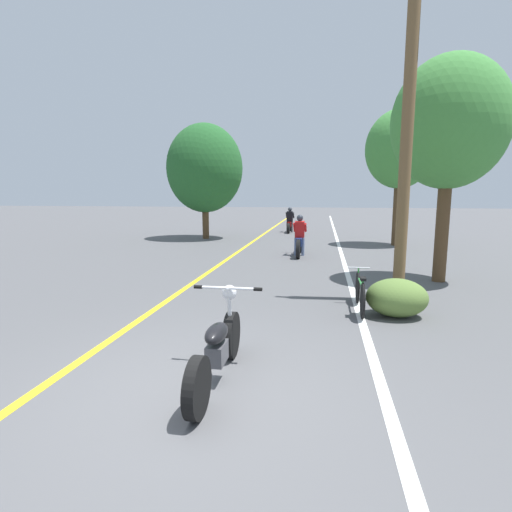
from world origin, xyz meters
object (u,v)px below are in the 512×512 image
at_px(roadside_tree_right_near, 450,124).
at_px(bicycle_parked, 360,292).
at_px(roadside_tree_right_far, 400,150).
at_px(roadside_tree_left, 205,169).
at_px(motorcycle_foreground, 218,347).
at_px(motorcycle_rider_lead, 300,240).
at_px(utility_pole, 407,130).
at_px(motorcycle_rider_far, 290,223).

xyz_separation_m(roadside_tree_right_near, bicycle_parked, (-2.23, -2.96, -3.54)).
bearing_deg(roadside_tree_right_far, roadside_tree_left, 172.32).
distance_m(roadside_tree_right_far, motorcycle_foreground, 14.63).
bearing_deg(bicycle_parked, motorcycle_foreground, -120.47).
height_order(roadside_tree_right_near, roadside_tree_left, roadside_tree_left).
bearing_deg(bicycle_parked, motorcycle_rider_lead, 102.99).
distance_m(roadside_tree_right_near, roadside_tree_right_far, 7.25).
relative_size(roadside_tree_right_near, motorcycle_foreground, 2.56).
distance_m(utility_pole, motorcycle_rider_far, 15.17).
height_order(utility_pole, motorcycle_foreground, utility_pole).
xyz_separation_m(motorcycle_rider_far, bicycle_parked, (2.60, -15.35, -0.19)).
xyz_separation_m(roadside_tree_left, motorcycle_rider_lead, (4.91, -4.70, -2.86)).
distance_m(roadside_tree_right_near, motorcycle_foreground, 8.28).
xyz_separation_m(roadside_tree_right_far, motorcycle_foreground, (-4.32, -13.51, -3.61)).
xyz_separation_m(motorcycle_foreground, motorcycle_rider_far, (-0.66, 18.64, 0.12)).
bearing_deg(utility_pole, roadside_tree_left, 124.77).
bearing_deg(roadside_tree_right_far, bicycle_parked, -103.11).
bearing_deg(motorcycle_rider_far, motorcycle_foreground, -87.96).
xyz_separation_m(roadside_tree_right_far, roadside_tree_left, (-8.83, 1.19, -0.62)).
bearing_deg(roadside_tree_right_near, motorcycle_foreground, -123.66).
bearing_deg(utility_pole, bicycle_parked, -134.64).
bearing_deg(motorcycle_foreground, roadside_tree_right_near, 56.34).
distance_m(motorcycle_foreground, bicycle_parked, 3.82).
height_order(roadside_tree_right_near, motorcycle_rider_lead, roadside_tree_right_near).
height_order(motorcycle_foreground, motorcycle_rider_far, motorcycle_rider_far).
bearing_deg(utility_pole, roadside_tree_right_far, 80.77).
relative_size(roadside_tree_right_near, motorcycle_rider_lead, 2.56).
bearing_deg(roadside_tree_left, roadside_tree_right_near, -44.18).
height_order(roadside_tree_right_far, motorcycle_foreground, roadside_tree_right_far).
relative_size(roadside_tree_right_near, bicycle_parked, 3.25).
bearing_deg(motorcycle_rider_far, bicycle_parked, -80.37).
relative_size(utility_pole, motorcycle_rider_lead, 3.13).
xyz_separation_m(roadside_tree_right_near, motorcycle_foreground, (-4.17, -6.26, -3.47)).
bearing_deg(motorcycle_rider_far, roadside_tree_right_near, -68.68).
distance_m(utility_pole, bicycle_parked, 3.34).
relative_size(roadside_tree_left, motorcycle_foreground, 2.58).
xyz_separation_m(motorcycle_rider_lead, bicycle_parked, (1.55, -6.70, -0.20)).
xyz_separation_m(roadside_tree_right_near, roadside_tree_left, (-8.68, 8.44, -0.47)).
height_order(roadside_tree_left, motorcycle_foreground, roadside_tree_left).
bearing_deg(motorcycle_foreground, motorcycle_rider_lead, 87.75).
relative_size(roadside_tree_left, motorcycle_rider_far, 2.65).
distance_m(roadside_tree_left, bicycle_parked, 13.45).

